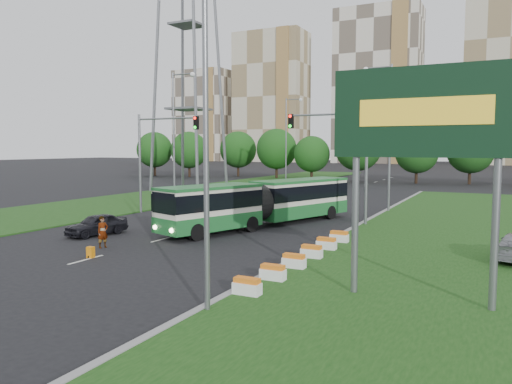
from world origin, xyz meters
The scene contains 21 objects.
ground centered at (0.00, 0.00, 0.00)m, with size 360.00×360.00×0.00m, color black.
grass_median centered at (13.00, 8.00, 0.07)m, with size 14.00×60.00×0.15m, color #174112.
median_kerb centered at (6.05, 8.00, 0.09)m, with size 0.30×60.00×0.18m, color gray.
left_verge centered at (-18.00, 25.00, 0.05)m, with size 12.00×110.00×0.10m, color #174112.
lane_markings centered at (-3.00, 20.00, 0.00)m, with size 0.20×100.00×0.01m, color beige, non-canonical shape.
flower_planters centered at (6.70, -2.50, 0.45)m, with size 1.10×11.50×0.60m, color white, non-canonical shape.
billboard centered at (12.25, -6.00, 6.16)m, with size 6.00×0.37×8.00m.
traffic_mast_median centered at (4.78, 10.00, 5.35)m, with size 5.76×0.32×8.00m.
traffic_mast_left centered at (-10.38, 9.00, 5.35)m, with size 5.76×0.32×8.00m.
street_lamps centered at (-3.00, 10.00, 6.00)m, with size 36.00×60.00×12.00m, color slate, non-canonical shape.
transmission_pylon centered at (-20.00, 28.00, 22.00)m, with size 12.00×12.00×44.00m, color slate, non-canonical shape.
tree_line centered at (10.00, 55.00, 4.50)m, with size 120.00×8.00×9.00m, color #164813, non-canonical shape.
apartment_tower_west centered at (-65.00, 150.00, 24.00)m, with size 26.00×15.00×48.00m, color beige.
apartment_tower_cwest centered at (-25.00, 150.00, 26.00)m, with size 28.00×15.00×52.00m, color beige.
apartment_tower_ceast centered at (15.00, 150.00, 25.00)m, with size 25.00×15.00×50.00m, color beige.
midrise_west centered at (-95.00, 150.00, 18.00)m, with size 22.00×14.00×36.00m, color beige.
articulated_bus centered at (-0.08, 6.97, 1.61)m, with size 2.49×15.95×2.63m.
car_left_near centered at (-7.40, -0.74, 0.66)m, with size 1.55×3.85×1.31m, color black.
car_left_far centered at (-8.41, 12.68, 0.74)m, with size 1.57×4.50×1.48m, color black.
pedestrian centered at (-4.31, -3.47, 0.85)m, with size 0.62×0.41×1.70m, color gray.
shopping_trolley centered at (-3.09, -5.59, 0.27)m, with size 0.32×0.34×0.55m.
Camera 1 is at (14.65, -23.30, 5.33)m, focal length 35.00 mm.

